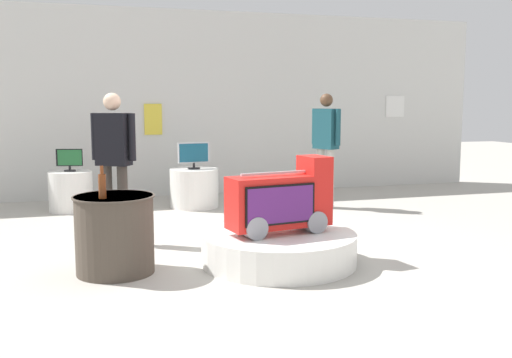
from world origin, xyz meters
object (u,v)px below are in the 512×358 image
novelty_firetruck_tv (281,203)px  bottle_on_side_table (102,185)px  tv_on_center_rear (69,159)px  shopper_browsing_rear (326,141)px  side_table_round (115,233)px  display_pedestal_left_rear (194,188)px  main_display_pedestal (279,248)px  tv_on_left_rear (194,154)px  shopper_browsing_near_truck (114,156)px  display_pedestal_center_rear (71,191)px

novelty_firetruck_tv → bottle_on_side_table: (-1.75, 0.00, 0.25)m
tv_on_center_rear → shopper_browsing_rear: bearing=-12.2°
novelty_firetruck_tv → side_table_round: size_ratio=1.43×
tv_on_center_rear → side_table_round: 3.57m
novelty_firetruck_tv → side_table_round: bearing=174.9°
shopper_browsing_rear → tv_on_center_rear: bearing=167.8°
shopper_browsing_rear → side_table_round: bearing=-141.2°
display_pedestal_left_rear → tv_on_center_rear: bearing=174.0°
novelty_firetruck_tv → tv_on_center_rear: (-2.12, 3.66, 0.16)m
main_display_pedestal → tv_on_left_rear: bearing=93.9°
display_pedestal_left_rear → tv_on_center_rear: tv_on_center_rear is taller
main_display_pedestal → display_pedestal_left_rear: 3.48m
novelty_firetruck_tv → shopper_browsing_near_truck: (-1.57, 1.36, 0.40)m
main_display_pedestal → bottle_on_side_table: bearing=-179.9°
side_table_round → shopper_browsing_near_truck: size_ratio=0.44×
display_pedestal_center_rear → shopper_browsing_rear: (3.82, -0.83, 0.74)m
display_pedestal_center_rear → tv_on_center_rear: tv_on_center_rear is taller
novelty_firetruck_tv → shopper_browsing_near_truck: size_ratio=0.63×
novelty_firetruck_tv → tv_on_left_rear: novelty_firetruck_tv is taller
tv_on_center_rear → shopper_browsing_near_truck: 2.38m
bottle_on_side_table → novelty_firetruck_tv: bearing=-0.0°
novelty_firetruck_tv → display_pedestal_center_rear: 4.25m
display_pedestal_left_rear → tv_on_left_rear: bearing=-96.3°
novelty_firetruck_tv → tv_on_center_rear: bearing=120.0°
tv_on_center_rear → shopper_browsing_near_truck: size_ratio=0.22×
main_display_pedestal → side_table_round: side_table_round is taller
bottle_on_side_table → shopper_browsing_rear: 4.47m
main_display_pedestal → display_pedestal_left_rear: (-0.24, 3.46, 0.14)m
bottle_on_side_table → shopper_browsing_near_truck: size_ratio=0.17×
novelty_firetruck_tv → side_table_round: novelty_firetruck_tv is taller
display_pedestal_left_rear → shopper_browsing_rear: bearing=-17.9°
display_pedestal_center_rear → shopper_browsing_near_truck: 2.48m
tv_on_center_rear → shopper_browsing_rear: 3.92m
side_table_round → novelty_firetruck_tv: bearing=-5.1°
tv_on_center_rear → display_pedestal_left_rear: bearing=-6.0°
shopper_browsing_near_truck → novelty_firetruck_tv: bearing=-40.8°
tv_on_center_rear → shopper_browsing_rear: size_ratio=0.22×
display_pedestal_left_rear → main_display_pedestal: bearing=-86.1°
tv_on_left_rear → side_table_round: (-1.39, -3.32, -0.45)m
novelty_firetruck_tv → main_display_pedestal: bearing=171.7°
novelty_firetruck_tv → shopper_browsing_near_truck: bearing=139.2°
display_pedestal_center_rear → side_table_round: 3.55m
tv_on_left_rear → shopper_browsing_near_truck: shopper_browsing_near_truck is taller
display_pedestal_left_rear → bottle_on_side_table: 3.82m
main_display_pedestal → shopper_browsing_rear: size_ratio=0.89×
bottle_on_side_table → display_pedestal_left_rear: bearing=66.7°
novelty_firetruck_tv → tv_on_left_rear: (-0.26, 3.46, 0.20)m
main_display_pedestal → tv_on_center_rear: size_ratio=4.09×
display_pedestal_left_rear → tv_on_center_rear: (-1.86, 0.20, 0.49)m
display_pedestal_left_rear → shopper_browsing_near_truck: bearing=-122.0°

